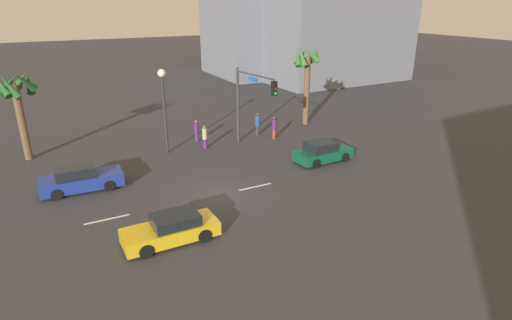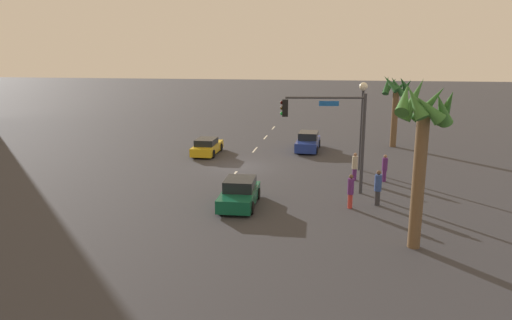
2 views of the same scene
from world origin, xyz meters
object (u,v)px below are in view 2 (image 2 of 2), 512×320
(traffic_signal, at_px, (334,126))
(pedestrian_3, at_px, (351,190))
(car_0, at_px, (207,147))
(streetlamp, at_px, (362,109))
(pedestrian_1, at_px, (378,187))
(pedestrian_2, at_px, (385,167))
(car_1, at_px, (308,142))
(palm_tree_0, at_px, (423,128))
(palm_tree_1, at_px, (396,95))
(pedestrian_0, at_px, (355,166))
(car_2, at_px, (239,194))

(traffic_signal, bearing_deg, pedestrian_3, 20.39)
(car_0, distance_m, streetlamp, 12.74)
(pedestrian_1, height_order, pedestrian_2, pedestrian_1)
(car_1, xyz_separation_m, palm_tree_0, (19.32, 5.58, 4.35))
(car_1, height_order, pedestrian_2, pedestrian_2)
(car_0, bearing_deg, pedestrian_1, 48.30)
(pedestrian_3, bearing_deg, palm_tree_0, 28.79)
(streetlamp, distance_m, pedestrian_2, 4.53)
(pedestrian_2, bearing_deg, palm_tree_0, 1.49)
(car_0, bearing_deg, pedestrian_2, 65.30)
(palm_tree_1, bearing_deg, pedestrian_0, -17.39)
(car_0, relative_size, pedestrian_1, 2.26)
(car_0, bearing_deg, palm_tree_0, 39.46)
(car_0, height_order, pedestrian_3, pedestrian_3)
(palm_tree_0, bearing_deg, pedestrian_0, -168.43)
(car_0, xyz_separation_m, car_1, (-3.01, 7.84, 0.08))
(palm_tree_0, bearing_deg, pedestrian_1, -168.41)
(pedestrian_1, relative_size, pedestrian_3, 1.05)
(pedestrian_0, bearing_deg, pedestrian_3, -4.22)
(car_1, height_order, streetlamp, streetlamp)
(car_2, height_order, streetlamp, streetlamp)
(streetlamp, bearing_deg, pedestrian_1, 4.24)
(pedestrian_2, relative_size, palm_tree_0, 0.25)
(car_2, bearing_deg, palm_tree_1, 151.07)
(car_1, bearing_deg, palm_tree_1, 110.09)
(traffic_signal, distance_m, pedestrian_1, 4.20)
(car_2, bearing_deg, streetlamp, 143.27)
(car_0, height_order, pedestrian_1, pedestrian_1)
(palm_tree_0, relative_size, palm_tree_1, 1.13)
(pedestrian_0, height_order, palm_tree_0, palm_tree_0)
(palm_tree_1, bearing_deg, pedestrian_3, -13.21)
(car_1, bearing_deg, streetlamp, 31.88)
(streetlamp, bearing_deg, car_1, -148.12)
(traffic_signal, distance_m, pedestrian_0, 4.51)
(traffic_signal, relative_size, palm_tree_0, 0.82)
(streetlamp, xyz_separation_m, pedestrian_2, (2.76, 1.39, -3.31))
(streetlamp, relative_size, pedestrian_3, 3.30)
(streetlamp, relative_size, pedestrian_2, 3.48)
(car_0, relative_size, pedestrian_3, 2.38)
(car_1, bearing_deg, traffic_signal, 9.78)
(streetlamp, height_order, palm_tree_1, palm_tree_1)
(traffic_signal, relative_size, pedestrian_2, 3.33)
(pedestrian_1, xyz_separation_m, palm_tree_0, (5.32, 1.09, 4.02))
(streetlamp, height_order, pedestrian_3, streetlamp)
(pedestrian_1, relative_size, pedestrian_2, 1.11)
(pedestrian_1, bearing_deg, pedestrian_0, -168.44)
(palm_tree_1, bearing_deg, traffic_signal, -18.86)
(car_0, bearing_deg, traffic_signal, 47.45)
(streetlamp, bearing_deg, pedestrian_2, 26.78)
(car_2, xyz_separation_m, palm_tree_1, (-17.81, 9.85, 3.83))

